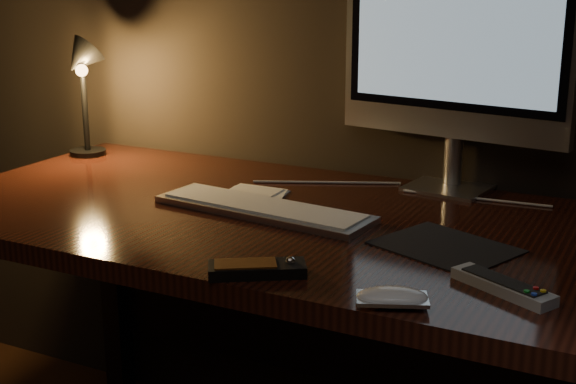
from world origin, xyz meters
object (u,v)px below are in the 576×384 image
at_px(monitor, 456,43).
at_px(desk_lamp, 82,76).
at_px(keyboard, 263,208).
at_px(mouse, 392,300).
at_px(desk, 313,265).
at_px(media_remote, 257,269).
at_px(tv_remote, 503,286).

distance_m(monitor, desk_lamp, 0.95).
relative_size(keyboard, mouse, 4.46).
bearing_deg(mouse, desk_lamp, 129.16).
xyz_separation_m(desk, keyboard, (-0.08, -0.08, 0.14)).
height_order(monitor, keyboard, monitor).
distance_m(desk, monitor, 0.56).
relative_size(keyboard, media_remote, 2.85).
height_order(keyboard, media_remote, media_remote).
bearing_deg(desk, monitor, 50.54).
distance_m(keyboard, mouse, 0.51).
bearing_deg(desk_lamp, monitor, 3.76).
xyz_separation_m(keyboard, media_remote, (0.16, -0.31, 0.00)).
distance_m(monitor, tv_remote, 0.67).
height_order(monitor, mouse, monitor).
distance_m(desk, tv_remote, 0.55).
relative_size(desk, monitor, 2.91).
bearing_deg(tv_remote, mouse, -108.44).
distance_m(desk, media_remote, 0.42).
distance_m(monitor, keyboard, 0.55).
bearing_deg(media_remote, desk, 69.63).
bearing_deg(keyboard, tv_remote, -14.58).
distance_m(desk, mouse, 0.53).
xyz_separation_m(desk, tv_remote, (0.45, -0.28, 0.14)).
bearing_deg(keyboard, media_remote, -57.02).
relative_size(media_remote, tv_remote, 0.94).
relative_size(mouse, media_remote, 0.64).
relative_size(desk, media_remote, 9.72).
xyz_separation_m(mouse, desk_lamp, (-1.04, 0.54, 0.21)).
distance_m(keyboard, media_remote, 0.35).
bearing_deg(media_remote, desk_lamp, 114.64).
relative_size(monitor, desk_lamp, 1.73).
xyz_separation_m(keyboard, desk_lamp, (-0.64, 0.22, 0.21)).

